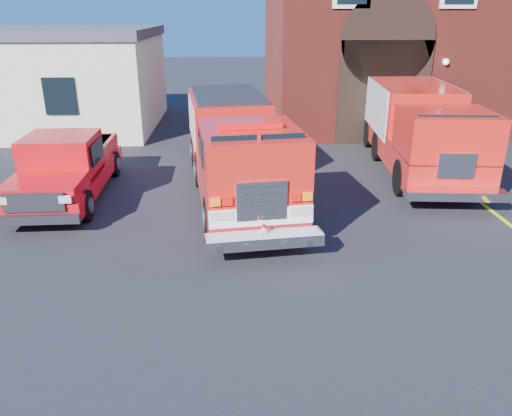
{
  "coord_description": "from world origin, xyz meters",
  "views": [
    {
      "loc": [
        -0.46,
        -10.59,
        5.03
      ],
      "look_at": [
        0.0,
        -1.2,
        1.3
      ],
      "focal_mm": 35.0,
      "sensor_mm": 36.0,
      "label": 1
    }
  ],
  "objects_px": {
    "side_building": "(42,78)",
    "secondary_truck": "(419,126)",
    "fire_engine": "(236,148)",
    "pickup_truck": "(67,167)",
    "fire_station": "(430,28)"
  },
  "relations": [
    {
      "from": "side_building",
      "to": "secondary_truck",
      "type": "bearing_deg",
      "value": -26.67
    },
    {
      "from": "fire_engine",
      "to": "secondary_truck",
      "type": "height_order",
      "value": "same"
    },
    {
      "from": "fire_engine",
      "to": "pickup_truck",
      "type": "xyz_separation_m",
      "value": [
        -4.83,
        0.03,
        -0.49
      ]
    },
    {
      "from": "side_building",
      "to": "secondary_truck",
      "type": "distance_m",
      "value": 16.53
    },
    {
      "from": "fire_station",
      "to": "pickup_truck",
      "type": "distance_m",
      "value": 18.08
    },
    {
      "from": "fire_engine",
      "to": "secondary_truck",
      "type": "xyz_separation_m",
      "value": [
        6.11,
        2.35,
        0.07
      ]
    },
    {
      "from": "fire_station",
      "to": "side_building",
      "type": "distance_m",
      "value": 18.13
    },
    {
      "from": "fire_engine",
      "to": "pickup_truck",
      "type": "distance_m",
      "value": 4.85
    },
    {
      "from": "fire_engine",
      "to": "secondary_truck",
      "type": "distance_m",
      "value": 6.55
    },
    {
      "from": "side_building",
      "to": "secondary_truck",
      "type": "height_order",
      "value": "side_building"
    },
    {
      "from": "side_building",
      "to": "fire_engine",
      "type": "xyz_separation_m",
      "value": [
        8.65,
        -9.77,
        -0.83
      ]
    },
    {
      "from": "side_building",
      "to": "pickup_truck",
      "type": "relative_size",
      "value": 1.77
    },
    {
      "from": "fire_station",
      "to": "pickup_truck",
      "type": "bearing_deg",
      "value": -142.87
    },
    {
      "from": "pickup_truck",
      "to": "fire_engine",
      "type": "bearing_deg",
      "value": -0.38
    },
    {
      "from": "side_building",
      "to": "secondary_truck",
      "type": "xyz_separation_m",
      "value": [
        14.76,
        -7.41,
        -0.75
      ]
    }
  ]
}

